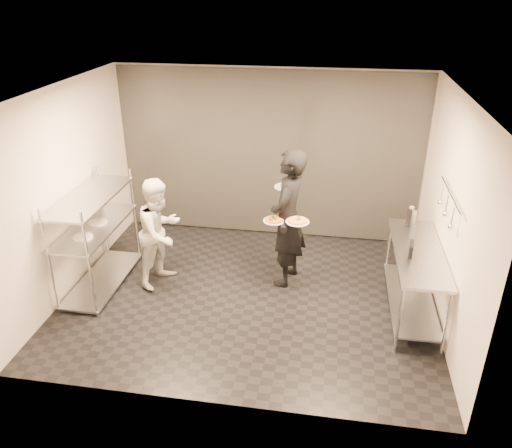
% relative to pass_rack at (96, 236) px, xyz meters
% --- Properties ---
extents(room_shell, '(5.00, 4.00, 2.80)m').
position_rel_pass_rack_xyz_m(room_shell, '(2.15, 1.18, 0.63)').
color(room_shell, black).
rests_on(room_shell, ground).
extents(pass_rack, '(0.60, 1.60, 1.50)m').
position_rel_pass_rack_xyz_m(pass_rack, '(0.00, 0.00, 0.00)').
color(pass_rack, '#B9BCC1').
rests_on(pass_rack, ground).
extents(prep_counter, '(0.60, 1.80, 0.92)m').
position_rel_pass_rack_xyz_m(prep_counter, '(4.33, 0.00, -0.14)').
color(prep_counter, '#B9BCC1').
rests_on(prep_counter, ground).
extents(utensil_rail, '(0.07, 1.20, 0.31)m').
position_rel_pass_rack_xyz_m(utensil_rail, '(4.58, 0.00, 0.78)').
color(utensil_rail, '#B9BCC1').
rests_on(utensil_rail, room_shell).
extents(waiter, '(0.62, 0.81, 2.00)m').
position_rel_pass_rack_xyz_m(waiter, '(2.63, 0.49, 0.23)').
color(waiter, black).
rests_on(waiter, ground).
extents(chef, '(0.84, 0.94, 1.59)m').
position_rel_pass_rack_xyz_m(chef, '(0.87, 0.20, 0.02)').
color(chef, silver).
rests_on(chef, ground).
extents(pizza_plate_near, '(0.30, 0.30, 0.05)m').
position_rel_pass_rack_xyz_m(pizza_plate_near, '(2.46, 0.33, 0.28)').
color(pizza_plate_near, white).
rests_on(pizza_plate_near, waiter).
extents(pizza_plate_far, '(0.31, 0.31, 0.05)m').
position_rel_pass_rack_xyz_m(pizza_plate_far, '(2.78, 0.24, 0.33)').
color(pizza_plate_far, white).
rests_on(pizza_plate_far, waiter).
extents(salad_plate, '(0.31, 0.31, 0.07)m').
position_rel_pass_rack_xyz_m(salad_plate, '(2.55, 0.79, 0.60)').
color(salad_plate, white).
rests_on(salad_plate, waiter).
extents(pos_monitor, '(0.08, 0.23, 0.16)m').
position_rel_pass_rack_xyz_m(pos_monitor, '(4.21, -0.14, 0.23)').
color(pos_monitor, black).
rests_on(pos_monitor, prep_counter).
extents(bottle_green, '(0.07, 0.07, 0.24)m').
position_rel_pass_rack_xyz_m(bottle_green, '(4.31, 0.80, 0.27)').
color(bottle_green, gray).
rests_on(bottle_green, prep_counter).
extents(bottle_clear, '(0.05, 0.05, 0.18)m').
position_rel_pass_rack_xyz_m(bottle_clear, '(4.36, 0.80, 0.24)').
color(bottle_clear, gray).
rests_on(bottle_clear, prep_counter).
extents(bottle_dark, '(0.07, 0.07, 0.24)m').
position_rel_pass_rack_xyz_m(bottle_dark, '(4.27, 0.69, 0.27)').
color(bottle_dark, black).
rests_on(bottle_dark, prep_counter).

